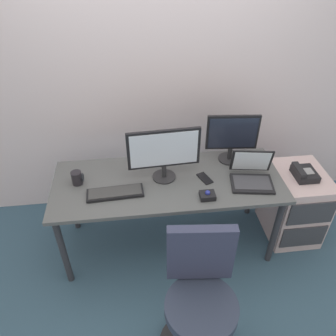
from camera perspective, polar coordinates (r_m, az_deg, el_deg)
The scene contains 13 objects.
ground_plane at distance 3.07m, azimuth 0.00°, elevation -12.49°, with size 8.00×8.00×0.00m, color #345063.
back_wall at distance 2.84m, azimuth -1.76°, elevation 17.82°, with size 6.00×0.10×2.80m, color silver.
desk at distance 2.61m, azimuth 0.00°, elevation -3.34°, with size 1.76×0.69×0.72m.
file_cabinet at distance 3.14m, azimuth 20.66°, elevation -5.75°, with size 0.42×0.53×0.65m.
desk_phone at distance 2.91m, azimuth 22.15°, elevation -0.79°, with size 0.17×0.20×0.09m.
office_chair at distance 2.22m, azimuth 5.45°, elevation -22.02°, with size 0.52×0.52×0.96m.
monitor_main at distance 2.45m, azimuth -0.70°, elevation 2.83°, with size 0.54×0.18×0.42m.
monitor_side at distance 2.70m, azimuth 10.88°, elevation 5.41°, with size 0.41×0.18×0.41m.
keyboard at distance 2.47m, azimuth -8.98°, elevation -4.19°, with size 0.42×0.16×0.03m.
laptop at distance 2.61m, azimuth 14.08°, elevation -1.19°, with size 0.35×0.32×0.23m.
trackball_mouse at distance 2.42m, azimuth 6.75°, elevation -4.63°, with size 0.11×0.09×0.07m.
coffee_mug at distance 2.60m, azimuth -15.21°, elevation -1.64°, with size 0.09×0.08×0.11m.
cell_phone at distance 2.59m, azimuth 6.29°, elevation -1.76°, with size 0.07×0.14×0.01m, color black.
Camera 1 is at (-0.24, -1.97, 2.35)m, focal length 35.75 mm.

